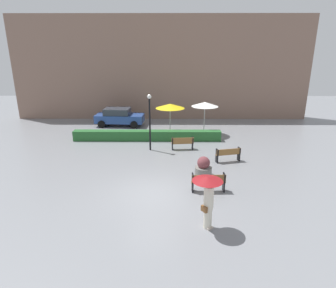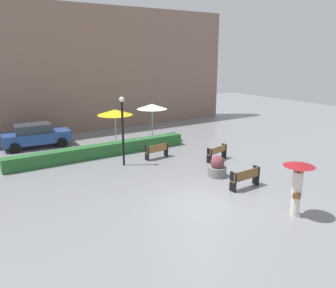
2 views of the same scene
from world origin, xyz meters
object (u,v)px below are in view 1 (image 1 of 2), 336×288
at_px(planter_pot, 203,167).
at_px(lamp_post, 150,117).
at_px(patio_umbrella_white, 205,104).
at_px(bench_back_row, 183,142).
at_px(pedestrian_with_umbrella, 208,193).
at_px(patio_umbrella_yellow, 170,106).
at_px(bench_near_right, 208,181).
at_px(parked_car, 119,117).
at_px(bench_far_right, 228,154).

distance_m(planter_pot, lamp_post, 5.53).
bearing_deg(lamp_post, patio_umbrella_white, 43.32).
bearing_deg(bench_back_row, pedestrian_with_umbrella, -86.57).
xyz_separation_m(bench_back_row, patio_umbrella_yellow, (-0.85, 3.86, 1.77)).
distance_m(pedestrian_with_umbrella, patio_umbrella_yellow, 13.13).
bearing_deg(bench_near_right, lamp_post, 117.72).
height_order(pedestrian_with_umbrella, patio_umbrella_white, patio_umbrella_white).
height_order(bench_back_row, lamp_post, lamp_post).
bearing_deg(bench_back_row, parked_car, 129.78).
xyz_separation_m(planter_pot, patio_umbrella_yellow, (-1.81, 8.11, 1.81)).
height_order(bench_far_right, planter_pot, planter_pot).
height_order(bench_far_right, patio_umbrella_white, patio_umbrella_white).
height_order(bench_back_row, patio_umbrella_yellow, patio_umbrella_yellow).
distance_m(bench_far_right, patio_umbrella_yellow, 7.28).
relative_size(planter_pot, lamp_post, 0.28).
distance_m(bench_near_right, lamp_post, 7.07).
bearing_deg(pedestrian_with_umbrella, lamp_post, 106.85).
distance_m(pedestrian_with_umbrella, parked_car, 16.73).
relative_size(bench_far_right, pedestrian_with_umbrella, 0.72).
relative_size(pedestrian_with_umbrella, lamp_post, 0.57).
bearing_deg(bench_far_right, bench_back_row, 139.90).
xyz_separation_m(pedestrian_with_umbrella, parked_car, (-5.93, 15.63, -0.67)).
height_order(bench_near_right, bench_far_right, bench_near_right).
height_order(bench_far_right, lamp_post, lamp_post).
distance_m(bench_back_row, parked_car, 8.42).
bearing_deg(bench_far_right, patio_umbrella_yellow, 119.96).
distance_m(bench_back_row, pedestrian_with_umbrella, 9.24).
distance_m(patio_umbrella_yellow, patio_umbrella_white, 2.73).
relative_size(bench_far_right, planter_pot, 1.47).
bearing_deg(pedestrian_with_umbrella, patio_umbrella_white, 84.15).
distance_m(bench_near_right, patio_umbrella_yellow, 10.34).
height_order(patio_umbrella_white, parked_car, patio_umbrella_white).
bearing_deg(planter_pot, patio_umbrella_yellow, 102.56).
bearing_deg(bench_far_right, bench_near_right, -113.46).
relative_size(bench_near_right, parked_car, 0.38).
relative_size(bench_back_row, parked_car, 0.35).
relative_size(planter_pot, parked_car, 0.25).
height_order(bench_back_row, planter_pot, planter_pot).
height_order(bench_far_right, parked_car, parked_car).
xyz_separation_m(bench_near_right, parked_car, (-6.37, 12.63, 0.28)).
relative_size(bench_back_row, bench_far_right, 0.97).
xyz_separation_m(patio_umbrella_yellow, patio_umbrella_white, (2.72, -0.13, 0.17)).
xyz_separation_m(bench_near_right, patio_umbrella_white, (0.88, 9.89, 1.90)).
xyz_separation_m(bench_far_right, pedestrian_with_umbrella, (-2.13, -6.91, 0.97)).
bearing_deg(patio_umbrella_yellow, planter_pot, -77.44).
xyz_separation_m(bench_far_right, planter_pot, (-1.72, -1.99, -0.06)).
relative_size(pedestrian_with_umbrella, parked_car, 0.50).
bearing_deg(lamp_post, bench_far_right, -23.84).
distance_m(bench_far_right, parked_car, 11.88).
bearing_deg(planter_pot, pedestrian_with_umbrella, -94.76).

